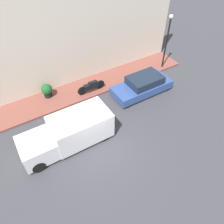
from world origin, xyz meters
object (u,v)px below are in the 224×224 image
(parked_car, at_px, (143,85))
(delivery_van, at_px, (68,133))
(potted_plant, at_px, (47,90))
(motorcycle_black, at_px, (91,86))
(streetlamp, at_px, (168,36))

(parked_car, relative_size, delivery_van, 0.86)
(delivery_van, bearing_deg, potted_plant, -4.27)
(delivery_van, relative_size, motorcycle_black, 2.41)
(streetlamp, height_order, potted_plant, streetlamp)
(motorcycle_black, xyz_separation_m, streetlamp, (-0.17, -6.50, 2.21))
(streetlamp, xyz_separation_m, potted_plant, (1.26, 9.39, -2.12))
(parked_car, distance_m, streetlamp, 4.33)
(motorcycle_black, distance_m, potted_plant, 3.08)
(motorcycle_black, bearing_deg, streetlamp, -91.49)
(parked_car, distance_m, potted_plant, 6.71)
(streetlamp, bearing_deg, delivery_van, 108.64)
(parked_car, xyz_separation_m, potted_plant, (2.94, 6.03, 0.04))
(streetlamp, bearing_deg, potted_plant, 82.36)
(delivery_van, relative_size, streetlamp, 1.20)
(potted_plant, bearing_deg, parked_car, -116.00)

